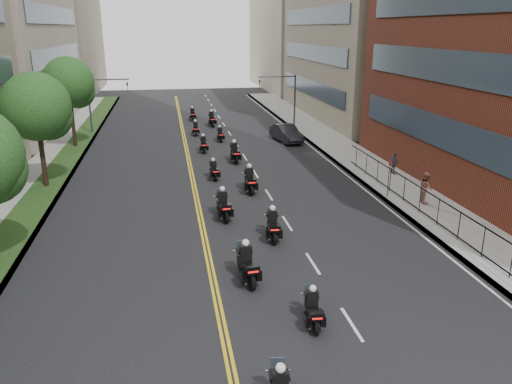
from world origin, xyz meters
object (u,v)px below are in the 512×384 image
(motorcycle_6, at_px, (214,171))
(parked_sedan, at_px, (286,133))
(motorcycle_9, at_px, (220,135))
(motorcycle_2, at_px, (247,265))
(motorcycle_4, at_px, (223,206))
(motorcycle_7, at_px, (235,153))
(pedestrian_b, at_px, (426,187))
(motorcycle_10, at_px, (196,129))
(motorcycle_3, at_px, (273,226))
(motorcycle_11, at_px, (212,120))
(pedestrian_c, at_px, (394,164))
(motorcycle_8, at_px, (203,145))
(motorcycle_5, at_px, (250,181))
(motorcycle_1, at_px, (313,310))
(motorcycle_12, at_px, (193,115))

(motorcycle_6, xyz_separation_m, parked_sedan, (7.94, 11.12, 0.19))
(motorcycle_9, bearing_deg, motorcycle_2, -95.41)
(motorcycle_4, xyz_separation_m, motorcycle_7, (2.33, 12.22, -0.01))
(parked_sedan, relative_size, pedestrian_b, 2.53)
(motorcycle_4, distance_m, motorcycle_10, 23.36)
(motorcycle_3, height_order, motorcycle_4, motorcycle_4)
(motorcycle_4, height_order, motorcycle_11, motorcycle_4)
(motorcycle_6, xyz_separation_m, pedestrian_c, (12.90, -1.50, 0.31))
(motorcycle_6, height_order, motorcycle_7, motorcycle_7)
(motorcycle_4, height_order, pedestrian_b, pedestrian_b)
(motorcycle_8, relative_size, pedestrian_b, 1.15)
(motorcycle_9, xyz_separation_m, motorcycle_11, (-0.06, 7.70, 0.12))
(pedestrian_c, bearing_deg, motorcycle_2, 117.28)
(motorcycle_3, distance_m, motorcycle_10, 26.75)
(motorcycle_9, xyz_separation_m, parked_sedan, (6.14, -1.22, 0.19))
(motorcycle_6, distance_m, motorcycle_9, 12.47)
(motorcycle_2, bearing_deg, motorcycle_11, 80.91)
(motorcycle_5, relative_size, pedestrian_b, 1.34)
(motorcycle_7, relative_size, parked_sedan, 0.51)
(motorcycle_7, distance_m, motorcycle_8, 4.38)
(motorcycle_8, bearing_deg, pedestrian_c, -37.49)
(motorcycle_1, distance_m, motorcycle_8, 27.19)
(motorcycle_12, bearing_deg, motorcycle_4, -90.12)
(motorcycle_2, height_order, motorcycle_11, motorcycle_2)
(motorcycle_3, height_order, motorcycle_6, motorcycle_3)
(motorcycle_9, bearing_deg, pedestrian_b, -64.33)
(motorcycle_3, bearing_deg, motorcycle_12, 99.03)
(motorcycle_3, height_order, motorcycle_12, motorcycle_3)
(motorcycle_9, xyz_separation_m, motorcycle_10, (-2.10, 3.23, 0.01))
(pedestrian_b, bearing_deg, motorcycle_10, 38.86)
(motorcycle_11, bearing_deg, motorcycle_1, -91.90)
(motorcycle_6, xyz_separation_m, pedestrian_b, (12.07, -7.68, 0.50))
(motorcycle_4, distance_m, parked_sedan, 20.60)
(pedestrian_b, relative_size, pedestrian_c, 1.24)
(motorcycle_6, relative_size, motorcycle_9, 1.00)
(motorcycle_11, bearing_deg, parked_sedan, -57.06)
(parked_sedan, distance_m, pedestrian_c, 13.56)
(motorcycle_8, distance_m, motorcycle_9, 4.53)
(motorcycle_12, xyz_separation_m, pedestrian_b, (12.18, -31.72, 0.45))
(pedestrian_b, distance_m, pedestrian_c, 6.24)
(motorcycle_1, bearing_deg, parked_sedan, 84.01)
(motorcycle_5, xyz_separation_m, motorcycle_8, (-2.12, 11.55, -0.10))
(pedestrian_c, bearing_deg, motorcycle_7, 41.88)
(pedestrian_b, bearing_deg, motorcycle_7, 50.31)
(motorcycle_5, bearing_deg, motorcycle_8, 101.64)
(parked_sedan, xyz_separation_m, pedestrian_c, (4.96, -12.62, 0.12))
(motorcycle_2, bearing_deg, motorcycle_10, 84.27)
(motorcycle_4, relative_size, parked_sedan, 0.52)
(motorcycle_3, height_order, motorcycle_10, motorcycle_3)
(motorcycle_7, bearing_deg, motorcycle_4, -102.84)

